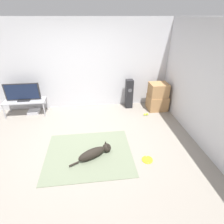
{
  "coord_description": "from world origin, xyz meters",
  "views": [
    {
      "loc": [
        0.26,
        -3.04,
        2.57
      ],
      "look_at": [
        0.72,
        0.74,
        0.45
      ],
      "focal_mm": 28.0,
      "sensor_mm": 36.0,
      "label": 1
    }
  ],
  "objects_px": {
    "game_console": "(34,112)",
    "tv_stand": "(25,102)",
    "frisbee": "(147,160)",
    "tennis_ball_near_speaker": "(145,114)",
    "tennis_ball_by_boxes": "(147,114)",
    "cardboard_box_lower": "(157,102)",
    "floor_speaker": "(129,94)",
    "tv": "(22,92)",
    "cardboard_box_upper": "(158,90)",
    "dog": "(95,152)"
  },
  "relations": [
    {
      "from": "tv_stand",
      "to": "tennis_ball_by_boxes",
      "type": "height_order",
      "value": "tv_stand"
    },
    {
      "from": "game_console",
      "to": "tennis_ball_by_boxes",
      "type": "bearing_deg",
      "value": -9.11
    },
    {
      "from": "cardboard_box_lower",
      "to": "frisbee",
      "type": "bearing_deg",
      "value": -113.84
    },
    {
      "from": "cardboard_box_lower",
      "to": "tennis_ball_near_speaker",
      "type": "bearing_deg",
      "value": -143.09
    },
    {
      "from": "tv_stand",
      "to": "game_console",
      "type": "distance_m",
      "value": 0.39
    },
    {
      "from": "tennis_ball_near_speaker",
      "to": "game_console",
      "type": "bearing_deg",
      "value": 170.5
    },
    {
      "from": "cardboard_box_upper",
      "to": "game_console",
      "type": "height_order",
      "value": "cardboard_box_upper"
    },
    {
      "from": "tv",
      "to": "game_console",
      "type": "height_order",
      "value": "tv"
    },
    {
      "from": "cardboard_box_lower",
      "to": "cardboard_box_upper",
      "type": "bearing_deg",
      "value": -165.93
    },
    {
      "from": "cardboard_box_upper",
      "to": "tennis_ball_by_boxes",
      "type": "distance_m",
      "value": 0.8
    },
    {
      "from": "cardboard_box_lower",
      "to": "game_console",
      "type": "distance_m",
      "value": 3.74
    },
    {
      "from": "tv_stand",
      "to": "tv",
      "type": "height_order",
      "value": "tv"
    },
    {
      "from": "game_console",
      "to": "tv_stand",
      "type": "bearing_deg",
      "value": -166.4
    },
    {
      "from": "dog",
      "to": "floor_speaker",
      "type": "xyz_separation_m",
      "value": [
        1.13,
        2.13,
        0.33
      ]
    },
    {
      "from": "tv_stand",
      "to": "tennis_ball_by_boxes",
      "type": "bearing_deg",
      "value": -8.05
    },
    {
      "from": "floor_speaker",
      "to": "tennis_ball_by_boxes",
      "type": "xyz_separation_m",
      "value": [
        0.44,
        -0.59,
        -0.41
      ]
    },
    {
      "from": "dog",
      "to": "cardboard_box_upper",
      "type": "xyz_separation_m",
      "value": [
        1.96,
        1.89,
        0.52
      ]
    },
    {
      "from": "cardboard_box_lower",
      "to": "dog",
      "type": "bearing_deg",
      "value": -136.18
    },
    {
      "from": "dog",
      "to": "tennis_ball_by_boxes",
      "type": "relative_size",
      "value": 12.95
    },
    {
      "from": "floor_speaker",
      "to": "tv_stand",
      "type": "height_order",
      "value": "floor_speaker"
    },
    {
      "from": "frisbee",
      "to": "tv",
      "type": "bearing_deg",
      "value": 142.53
    },
    {
      "from": "frisbee",
      "to": "cardboard_box_upper",
      "type": "relative_size",
      "value": 0.42
    },
    {
      "from": "cardboard_box_lower",
      "to": "tv_stand",
      "type": "xyz_separation_m",
      "value": [
        -3.89,
        0.14,
        0.18
      ]
    },
    {
      "from": "tv_stand",
      "to": "dog",
      "type": "bearing_deg",
      "value": -46.67
    },
    {
      "from": "tv",
      "to": "tennis_ball_by_boxes",
      "type": "distance_m",
      "value": 3.59
    },
    {
      "from": "cardboard_box_upper",
      "to": "tv_stand",
      "type": "height_order",
      "value": "cardboard_box_upper"
    },
    {
      "from": "tennis_ball_by_boxes",
      "to": "tennis_ball_near_speaker",
      "type": "height_order",
      "value": "same"
    },
    {
      "from": "tennis_ball_by_boxes",
      "to": "floor_speaker",
      "type": "bearing_deg",
      "value": 126.73
    },
    {
      "from": "frisbee",
      "to": "tennis_ball_by_boxes",
      "type": "xyz_separation_m",
      "value": [
        0.54,
        1.77,
        0.02
      ]
    },
    {
      "from": "cardboard_box_lower",
      "to": "tennis_ball_near_speaker",
      "type": "distance_m",
      "value": 0.63
    },
    {
      "from": "floor_speaker",
      "to": "tv_stand",
      "type": "xyz_separation_m",
      "value": [
        -3.05,
        -0.09,
        -0.05
      ]
    },
    {
      "from": "floor_speaker",
      "to": "tv",
      "type": "height_order",
      "value": "tv"
    },
    {
      "from": "dog",
      "to": "tennis_ball_near_speaker",
      "type": "distance_m",
      "value": 2.14
    },
    {
      "from": "frisbee",
      "to": "tennis_ball_near_speaker",
      "type": "xyz_separation_m",
      "value": [
        0.46,
        1.76,
        0.02
      ]
    },
    {
      "from": "cardboard_box_lower",
      "to": "cardboard_box_upper",
      "type": "xyz_separation_m",
      "value": [
        -0.01,
        -0.0,
        0.42
      ]
    },
    {
      "from": "cardboard_box_lower",
      "to": "tv_stand",
      "type": "height_order",
      "value": "tv_stand"
    },
    {
      "from": "frisbee",
      "to": "tv_stand",
      "type": "distance_m",
      "value": 3.74
    },
    {
      "from": "cardboard_box_lower",
      "to": "tennis_ball_by_boxes",
      "type": "xyz_separation_m",
      "value": [
        -0.4,
        -0.35,
        -0.19
      ]
    },
    {
      "from": "tennis_ball_near_speaker",
      "to": "frisbee",
      "type": "bearing_deg",
      "value": -104.53
    },
    {
      "from": "frisbee",
      "to": "tv",
      "type": "height_order",
      "value": "tv"
    },
    {
      "from": "dog",
      "to": "cardboard_box_upper",
      "type": "height_order",
      "value": "cardboard_box_upper"
    },
    {
      "from": "cardboard_box_upper",
      "to": "tennis_ball_near_speaker",
      "type": "relative_size",
      "value": 7.86
    },
    {
      "from": "floor_speaker",
      "to": "tennis_ball_by_boxes",
      "type": "bearing_deg",
      "value": -53.27
    },
    {
      "from": "frisbee",
      "to": "tennis_ball_near_speaker",
      "type": "height_order",
      "value": "tennis_ball_near_speaker"
    },
    {
      "from": "cardboard_box_upper",
      "to": "tennis_ball_near_speaker",
      "type": "distance_m",
      "value": 0.84
    },
    {
      "from": "frisbee",
      "to": "cardboard_box_lower",
      "type": "bearing_deg",
      "value": 66.16
    },
    {
      "from": "frisbee",
      "to": "cardboard_box_upper",
      "type": "distance_m",
      "value": 2.39
    },
    {
      "from": "frisbee",
      "to": "tennis_ball_near_speaker",
      "type": "distance_m",
      "value": 1.82
    },
    {
      "from": "cardboard_box_lower",
      "to": "floor_speaker",
      "type": "xyz_separation_m",
      "value": [
        -0.84,
        0.24,
        0.23
      ]
    },
    {
      "from": "dog",
      "to": "tennis_ball_near_speaker",
      "type": "relative_size",
      "value": 12.95
    }
  ]
}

